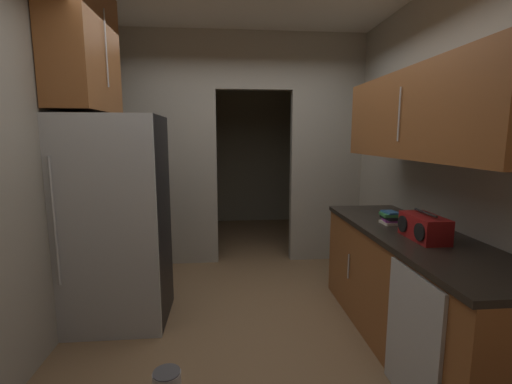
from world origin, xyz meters
name	(u,v)px	position (x,y,z in m)	size (l,w,h in m)	color
ground	(252,327)	(0.00, 0.00, 0.00)	(20.00, 20.00, 0.00)	brown
kitchen_partition	(237,143)	(-0.05, 1.64, 1.51)	(3.02, 0.12, 2.81)	#9E998C
adjoining_room_shell	(237,147)	(0.00, 3.21, 1.41)	(3.02, 2.29, 2.81)	gray
kitchen_flank_left	(7,165)	(-1.56, -0.43, 1.41)	(0.10, 4.14, 2.81)	#9E998C
kitchen_flank_right	(478,162)	(1.56, -0.43, 1.41)	(0.10, 4.14, 2.81)	#9E998C
refrigerator	(117,222)	(-1.12, 0.24, 0.88)	(0.79, 0.71, 1.75)	black
lower_cabinet_run	(412,290)	(1.18, -0.36, 0.44)	(0.66, 2.12, 0.88)	brown
dishwasher	(412,341)	(0.86, -0.95, 0.41)	(0.02, 0.56, 0.82)	#B7BABC
upper_cabinet_counterside	(424,114)	(1.18, -0.36, 1.74)	(0.36, 1.91, 0.62)	brown
upper_cabinet_fridgeside	(83,48)	(-1.33, 0.34, 2.29)	(0.36, 0.87, 1.01)	brown
boombox	(424,227)	(1.15, -0.51, 0.97)	(0.20, 0.37, 0.20)	maroon
book_stack	(390,218)	(1.12, -0.07, 0.93)	(0.15, 0.16, 0.10)	beige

